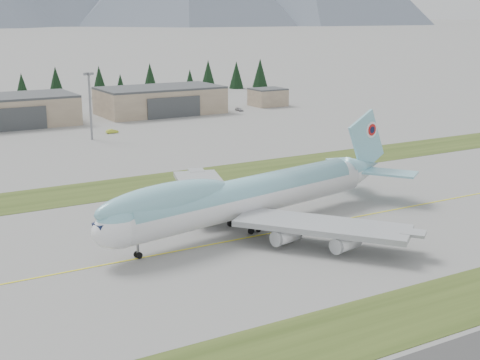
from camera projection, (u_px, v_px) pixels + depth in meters
ground at (263, 235)px, 121.68m from camera, size 7000.00×7000.00×0.00m
grass_strip_near at (413, 313)px, 89.79m from camera, size 400.00×14.00×0.08m
grass_strip_far at (163, 182)px, 159.45m from camera, size 400.00×18.00×0.08m
taxiway_line_main at (263, 235)px, 121.68m from camera, size 400.00×0.40×0.02m
boeing_747_freighter at (247, 196)px, 123.78m from camera, size 73.49×62.09×19.27m
hangar_center at (6, 111)px, 238.87m from camera, size 48.00×26.60×10.80m
hangar_right at (160, 100)px, 268.08m from camera, size 48.00×26.60×10.80m
control_shed at (268, 97)px, 291.22m from camera, size 14.00×12.00×7.60m
service_vehicle_b at (112, 133)px, 225.05m from camera, size 4.25×1.69×1.38m
service_vehicle_c at (239, 111)px, 276.14m from camera, size 1.94×4.57×1.31m
conifer_belt at (46, 86)px, 305.34m from camera, size 271.47×15.55×16.28m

